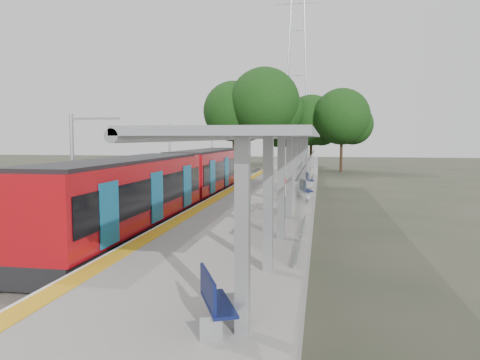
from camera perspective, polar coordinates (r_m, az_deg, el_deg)
name	(u,v)px	position (r m, az deg, el deg)	size (l,w,h in m)	color
ground	(171,332)	(11.42, -8.39, -17.91)	(200.00, 200.00, 0.00)	#474438
trackbed	(201,203)	(31.27, -4.77, -2.81)	(3.00, 70.00, 0.24)	#59544C
platform	(268,199)	(30.41, 3.47, -2.31)	(6.00, 50.00, 1.00)	gray
tactile_strip	(230,190)	(30.73, -1.26, -1.26)	(0.60, 50.00, 0.02)	gold
end_fence	(292,162)	(55.09, 6.37, 2.19)	(6.00, 0.10, 1.20)	#9EA0A5
train	(178,181)	(26.16, -7.63, -0.15)	(2.74, 27.60, 3.62)	black
canopy	(290,142)	(26.21, 6.08, 4.58)	(3.27, 38.00, 3.66)	#9EA0A5
pylon	(297,53)	(84.33, 7.00, 15.09)	(8.00, 4.00, 38.00)	#9EA0A5
tree_cluster	(279,112)	(62.63, 4.75, 8.23)	(21.82, 13.55, 13.52)	#382316
catenary_masts	(171,162)	(30.54, -8.40, 2.22)	(2.08, 48.16, 5.40)	#9EA0A5
bench_near	(214,299)	(8.84, -3.23, -14.24)	(1.01, 1.53, 1.01)	#0E1749
bench_mid	(305,189)	(26.84, 7.90, -1.04)	(0.84, 1.66, 1.09)	#0E1749
bench_far	(309,179)	(33.87, 8.39, 0.14)	(0.64, 1.47, 0.97)	#0E1749
info_pillar_near	(285,198)	(21.76, 5.45, -2.16)	(0.36, 0.36, 1.59)	beige
info_pillar_far	(289,171)	(37.80, 5.99, 1.04)	(0.39, 0.39, 1.73)	beige
litter_bin	(282,206)	(21.05, 5.12, -3.14)	(0.41, 0.41, 0.85)	#9EA0A5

